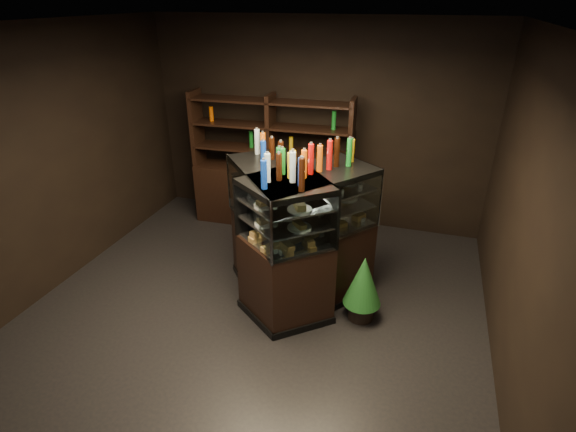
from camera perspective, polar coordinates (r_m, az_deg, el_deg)
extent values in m
plane|color=black|center=(5.27, -3.96, -11.52)|extent=(5.00, 5.00, 0.00)
cube|color=black|center=(6.77, 3.48, 11.49)|extent=(5.00, 0.02, 3.00)
cube|color=black|center=(2.71, -25.40, -16.34)|extent=(5.00, 0.02, 3.00)
cube|color=black|center=(4.31, 28.02, -0.58)|extent=(0.02, 5.00, 3.00)
cube|color=black|center=(5.88, -27.93, 6.14)|extent=(0.02, 5.00, 3.00)
cube|color=black|center=(4.17, -5.34, 23.11)|extent=(5.00, 5.00, 0.02)
cube|color=black|center=(5.13, 2.49, -6.33)|extent=(1.42, 1.56, 0.93)
cube|color=black|center=(5.37, 2.41, -10.14)|extent=(1.46, 1.61, 0.08)
cube|color=black|center=(4.63, 2.75, 5.07)|extent=(1.42, 1.56, 0.06)
cube|color=silver|center=(4.89, 2.60, -1.65)|extent=(1.34, 1.48, 0.02)
cube|color=silver|center=(4.79, 2.65, 0.65)|extent=(1.34, 1.48, 0.02)
cube|color=silver|center=(4.71, 2.70, 2.81)|extent=(1.34, 1.48, 0.02)
cube|color=white|center=(4.49, 5.52, 0.15)|extent=(0.86, 1.14, 0.65)
cylinder|color=silver|center=(4.95, 11.71, 2.28)|extent=(0.03, 0.03, 0.67)
cylinder|color=silver|center=(4.12, -2.11, -2.31)|extent=(0.03, 0.03, 0.67)
cube|color=black|center=(5.20, -1.09, -5.79)|extent=(1.46, 1.54, 0.93)
cube|color=black|center=(5.44, -1.05, -9.57)|extent=(1.50, 1.59, 0.08)
cube|color=black|center=(4.71, -1.20, 5.48)|extent=(1.46, 1.54, 0.06)
cube|color=silver|center=(4.96, -1.13, -1.16)|extent=(1.38, 1.46, 0.02)
cube|color=silver|center=(4.87, -1.15, 1.12)|extent=(1.38, 1.46, 0.02)
cube|color=silver|center=(4.79, -1.17, 3.25)|extent=(1.38, 1.46, 0.02)
cube|color=white|center=(4.72, -5.28, 1.48)|extent=(0.92, 1.09, 0.65)
cylinder|color=silver|center=(4.12, -2.11, -2.31)|extent=(0.03, 0.03, 0.67)
cylinder|color=silver|center=(5.35, -7.52, 4.43)|extent=(0.03, 0.03, 0.67)
cube|color=#B0833F|center=(4.54, -3.08, -3.43)|extent=(0.18, 0.20, 0.06)
cube|color=#B0833F|center=(4.69, -0.01, -2.40)|extent=(0.18, 0.20, 0.06)
cube|color=#B0833F|center=(4.84, 2.87, -1.42)|extent=(0.18, 0.20, 0.06)
cube|color=#B0833F|center=(5.02, 5.55, -0.50)|extent=(0.18, 0.20, 0.06)
cube|color=#B0833F|center=(5.20, 8.05, 0.36)|extent=(0.18, 0.20, 0.06)
cylinder|color=white|center=(4.50, -2.77, -0.86)|extent=(0.24, 0.24, 0.02)
cube|color=#B0833F|center=(4.49, -2.78, -0.47)|extent=(0.17, 0.19, 0.05)
cylinder|color=white|center=(4.64, 0.02, 0.02)|extent=(0.24, 0.24, 0.02)
cube|color=#B0833F|center=(4.62, 0.02, 0.40)|extent=(0.17, 0.19, 0.05)
cylinder|color=white|center=(4.78, 2.66, 0.84)|extent=(0.24, 0.24, 0.02)
cube|color=#B0833F|center=(4.77, 2.67, 1.22)|extent=(0.17, 0.19, 0.05)
cylinder|color=white|center=(4.94, 5.13, 1.62)|extent=(0.24, 0.24, 0.02)
cube|color=#B0833F|center=(4.92, 5.15, 1.98)|extent=(0.17, 0.19, 0.05)
cylinder|color=white|center=(5.10, 7.45, 2.34)|extent=(0.24, 0.24, 0.02)
cube|color=#B0833F|center=(5.09, 7.48, 2.69)|extent=(0.17, 0.19, 0.05)
cylinder|color=white|center=(4.42, -2.83, 1.40)|extent=(0.24, 0.24, 0.02)
cube|color=#B0833F|center=(4.40, -2.84, 1.81)|extent=(0.17, 0.19, 0.05)
cylinder|color=white|center=(4.55, 0.02, 2.23)|extent=(0.24, 0.24, 0.02)
cube|color=#B0833F|center=(4.54, 0.02, 2.63)|extent=(0.17, 0.19, 0.05)
cylinder|color=white|center=(4.70, 2.71, 3.00)|extent=(0.24, 0.24, 0.02)
cube|color=#B0833F|center=(4.69, 2.72, 3.39)|extent=(0.17, 0.19, 0.05)
cylinder|color=white|center=(4.86, 5.22, 3.72)|extent=(0.24, 0.24, 0.02)
cube|color=#B0833F|center=(4.85, 5.24, 4.10)|extent=(0.17, 0.19, 0.05)
cylinder|color=white|center=(5.03, 7.58, 4.38)|extent=(0.24, 0.24, 0.02)
cube|color=#B0833F|center=(5.01, 7.61, 4.75)|extent=(0.17, 0.19, 0.05)
cube|color=#B0833F|center=(5.44, -3.80, 1.80)|extent=(0.19, 0.20, 0.06)
cube|color=#B0833F|center=(5.19, -2.71, 0.55)|extent=(0.19, 0.20, 0.06)
cube|color=#B0833F|center=(4.94, -1.52, -0.84)|extent=(0.19, 0.20, 0.06)
cube|color=#B0833F|center=(4.69, -0.20, -2.37)|extent=(0.19, 0.20, 0.06)
cube|color=#B0833F|center=(4.45, 1.27, -4.06)|extent=(0.19, 0.20, 0.06)
cylinder|color=white|center=(5.32, -3.30, 3.57)|extent=(0.24, 0.24, 0.02)
cube|color=#B0833F|center=(5.31, -3.31, 3.91)|extent=(0.17, 0.18, 0.05)
cylinder|color=white|center=(5.09, -2.27, 2.49)|extent=(0.24, 0.24, 0.02)
cube|color=#B0833F|center=(5.08, -2.28, 2.85)|extent=(0.17, 0.18, 0.05)
cylinder|color=white|center=(4.86, -1.16, 1.31)|extent=(0.24, 0.24, 0.02)
cube|color=#B0833F|center=(4.85, -1.16, 1.68)|extent=(0.17, 0.18, 0.05)
cylinder|color=white|center=(4.64, 0.07, 0.01)|extent=(0.24, 0.24, 0.02)
cube|color=#B0833F|center=(4.62, 0.07, 0.39)|extent=(0.17, 0.18, 0.05)
cylinder|color=white|center=(4.41, 1.42, -1.42)|extent=(0.24, 0.24, 0.02)
cube|color=#B0833F|center=(4.40, 1.43, -1.02)|extent=(0.17, 0.18, 0.05)
cylinder|color=white|center=(5.25, -3.35, 5.54)|extent=(0.24, 0.24, 0.02)
cube|color=#B0833F|center=(5.24, -3.36, 5.90)|extent=(0.17, 0.18, 0.05)
cylinder|color=white|center=(5.01, -2.31, 4.54)|extent=(0.24, 0.24, 0.02)
cube|color=#B0833F|center=(5.00, -2.32, 4.91)|extent=(0.17, 0.18, 0.05)
cylinder|color=white|center=(4.78, -1.18, 3.44)|extent=(0.24, 0.24, 0.02)
cube|color=#B0833F|center=(4.77, -1.18, 3.82)|extent=(0.17, 0.18, 0.05)
cylinder|color=white|center=(4.55, 0.07, 2.23)|extent=(0.24, 0.24, 0.02)
cube|color=#B0833F|center=(4.54, 0.07, 2.62)|extent=(0.17, 0.18, 0.05)
cylinder|color=white|center=(4.33, 1.45, 0.88)|extent=(0.24, 0.24, 0.02)
cube|color=#B0833F|center=(4.31, 1.46, 1.30)|extent=(0.17, 0.18, 0.05)
cylinder|color=#147223|center=(4.25, -3.58, 5.53)|extent=(0.06, 0.06, 0.28)
cylinder|color=silver|center=(4.20, -3.63, 7.44)|extent=(0.03, 0.03, 0.02)
cylinder|color=black|center=(4.31, -2.23, 5.86)|extent=(0.06, 0.06, 0.28)
cylinder|color=silver|center=(4.26, -2.27, 7.75)|extent=(0.03, 0.03, 0.02)
cylinder|color=#0F38B2|center=(4.37, -0.92, 6.18)|extent=(0.06, 0.06, 0.28)
cylinder|color=silver|center=(4.32, -0.93, 8.04)|extent=(0.03, 0.03, 0.02)
cylinder|color=#B20C0A|center=(4.44, 0.36, 6.48)|extent=(0.06, 0.06, 0.28)
cylinder|color=silver|center=(4.39, 0.36, 8.33)|extent=(0.03, 0.03, 0.02)
cylinder|color=yellow|center=(4.50, 1.60, 6.78)|extent=(0.06, 0.06, 0.28)
cylinder|color=silver|center=(4.46, 1.62, 8.60)|extent=(0.03, 0.03, 0.02)
cylinder|color=#D8590A|center=(4.57, 2.80, 7.06)|extent=(0.06, 0.06, 0.28)
cylinder|color=silver|center=(4.53, 2.84, 8.85)|extent=(0.03, 0.03, 0.02)
cylinder|color=silver|center=(4.64, 3.97, 7.33)|extent=(0.06, 0.06, 0.28)
cylinder|color=silver|center=(4.60, 4.03, 9.10)|extent=(0.03, 0.03, 0.02)
cylinder|color=#147223|center=(4.72, 5.11, 7.59)|extent=(0.06, 0.06, 0.28)
cylinder|color=silver|center=(4.67, 5.18, 9.33)|extent=(0.03, 0.03, 0.02)
cylinder|color=black|center=(4.79, 6.21, 7.84)|extent=(0.06, 0.06, 0.28)
cylinder|color=silver|center=(4.75, 6.30, 9.56)|extent=(0.03, 0.03, 0.02)
cylinder|color=#0F38B2|center=(4.87, 7.28, 8.08)|extent=(0.06, 0.06, 0.28)
cylinder|color=silver|center=(4.82, 7.38, 9.77)|extent=(0.03, 0.03, 0.02)
cylinder|color=#B20C0A|center=(4.94, 8.32, 8.31)|extent=(0.06, 0.06, 0.28)
cylinder|color=silver|center=(4.90, 8.43, 9.98)|extent=(0.03, 0.03, 0.02)
cylinder|color=#147223|center=(5.19, -3.67, 9.39)|extent=(0.06, 0.06, 0.28)
cylinder|color=silver|center=(5.15, -3.72, 10.99)|extent=(0.03, 0.03, 0.02)
cylinder|color=black|center=(5.08, -3.22, 9.03)|extent=(0.06, 0.06, 0.28)
cylinder|color=silver|center=(5.04, -3.26, 10.66)|extent=(0.03, 0.03, 0.02)
cylinder|color=#0F38B2|center=(4.97, -2.75, 8.66)|extent=(0.06, 0.06, 0.28)
cylinder|color=silver|center=(4.93, -2.79, 10.32)|extent=(0.03, 0.03, 0.02)
cylinder|color=#B20C0A|center=(4.87, -2.26, 8.27)|extent=(0.06, 0.06, 0.28)
cylinder|color=silver|center=(4.82, -2.29, 9.97)|extent=(0.03, 0.03, 0.02)
cylinder|color=yellow|center=(4.76, -1.75, 7.87)|extent=(0.06, 0.06, 0.28)
cylinder|color=silver|center=(4.71, -1.77, 9.59)|extent=(0.03, 0.03, 0.02)
cylinder|color=#D8590A|center=(4.65, -1.22, 7.44)|extent=(0.06, 0.06, 0.28)
cylinder|color=silver|center=(4.61, -1.23, 9.20)|extent=(0.03, 0.03, 0.02)
cylinder|color=silver|center=(4.55, -0.66, 6.99)|extent=(0.06, 0.06, 0.28)
cylinder|color=silver|center=(4.50, -0.67, 8.79)|extent=(0.03, 0.03, 0.02)
cylinder|color=#147223|center=(4.45, -0.08, 6.53)|extent=(0.06, 0.06, 0.28)
cylinder|color=silver|center=(4.40, -0.08, 8.36)|extent=(0.03, 0.03, 0.02)
cylinder|color=black|center=(4.34, 0.53, 6.04)|extent=(0.06, 0.06, 0.28)
cylinder|color=silver|center=(4.29, 0.53, 7.91)|extent=(0.03, 0.03, 0.02)
cylinder|color=#0F38B2|center=(4.24, 1.16, 5.52)|extent=(0.06, 0.06, 0.28)
cylinder|color=silver|center=(4.19, 1.18, 7.44)|extent=(0.03, 0.03, 0.02)
cylinder|color=#B20C0A|center=(4.14, 1.83, 4.98)|extent=(0.06, 0.06, 0.28)
cylinder|color=silver|center=(4.09, 1.86, 6.94)|extent=(0.03, 0.03, 0.02)
cylinder|color=black|center=(5.12, 9.23, -11.69)|extent=(0.27, 0.27, 0.21)
cone|color=#18541E|center=(4.89, 9.55, -8.08)|extent=(0.41, 0.41, 0.57)
cone|color=#18541E|center=(4.79, 9.72, -6.21)|extent=(0.32, 0.32, 0.40)
cube|color=black|center=(6.86, -2.05, 2.42)|extent=(2.38, 0.53, 0.90)
cube|color=black|center=(6.93, -11.52, 10.95)|extent=(0.08, 0.38, 1.10)
cube|color=black|center=(6.52, -2.20, 10.48)|extent=(0.08, 0.38, 1.10)
cube|color=black|center=(6.29, 8.05, 9.65)|extent=(0.08, 0.38, 1.10)
cube|color=black|center=(6.59, -2.16, 8.39)|extent=(2.33, 0.49, 0.03)
cube|color=black|center=(6.49, -2.21, 11.33)|extent=(2.33, 0.49, 0.03)
cube|color=black|center=(6.41, -2.27, 14.35)|extent=(2.33, 0.49, 0.03)
cylinder|color=#147223|center=(6.86, -9.49, 9.87)|extent=(0.06, 0.06, 0.22)
cylinder|color=black|center=(6.64, -4.68, 9.60)|extent=(0.06, 0.06, 0.22)
cylinder|color=#0F38B2|center=(6.48, 0.40, 9.24)|extent=(0.06, 0.06, 0.22)
cylinder|color=#B20C0A|center=(6.36, 5.69, 8.78)|extent=(0.06, 0.06, 0.22)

